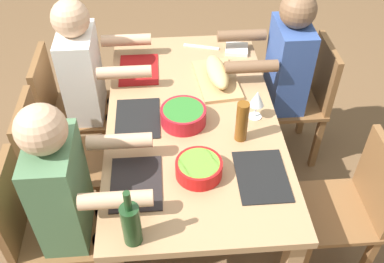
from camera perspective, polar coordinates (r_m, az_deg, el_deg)
The scene contains 23 objects.
ground_plane at distance 2.84m, azimuth 0.00°, elevation -9.36°, with size 8.00×8.00×0.00m, color brown.
dining_table at distance 2.36m, azimuth 0.00°, elevation 0.35°, with size 1.62×0.89×0.74m.
chair_far_center at distance 2.55m, azimuth -17.46°, elevation -3.30°, with size 0.40×0.40×0.85m.
chair_near_right at distance 2.94m, azimuth 14.42°, elevation 4.55°, with size 0.40×0.40×0.85m.
diner_near_right at distance 2.77m, azimuth 11.52°, elevation 7.93°, with size 0.41×0.53×1.20m.
chair_near_left at distance 2.36m, azimuth 20.02°, elevation -9.00°, with size 0.40×0.40×0.85m.
chair_far_right at distance 2.87m, azimuth -16.15°, elevation 3.08°, with size 0.40×0.40×0.85m.
diner_far_right at distance 2.71m, azimuth -13.21°, elevation 6.81°, with size 0.41×0.53×1.20m.
chair_far_left at distance 2.27m, azimuth -19.14°, elevation -11.38°, with size 0.40×0.40×0.85m.
diner_far_left at distance 2.06m, azimuth -15.53°, elevation -7.83°, with size 0.41×0.53×1.20m.
serving_bowl_salad at distance 1.98m, azimuth 0.80°, elevation -4.75°, with size 0.21×0.21×0.08m.
serving_bowl_greens at distance 2.23m, azimuth -1.14°, elevation 2.18°, with size 0.23×0.23×0.09m.
cutting_board at distance 2.54m, azimuth 3.25°, elevation 6.77°, with size 0.40×0.22×0.02m, color tan.
bread_loaf at distance 2.51m, azimuth 3.29°, elevation 7.79°, with size 0.32×0.11×0.09m, color tan.
wine_bottle at distance 1.72m, azimuth -7.96°, elevation -11.79°, with size 0.08×0.08×0.29m.
beer_bottle at distance 2.11m, azimuth 6.53°, elevation 1.27°, with size 0.06×0.06×0.22m, color brown.
wine_glass at distance 2.24m, azimuth 8.49°, elevation 4.15°, with size 0.08×0.08×0.17m.
placemat_far_center at distance 2.30m, azimuth -7.09°, elevation 1.72°, with size 0.32×0.23×0.01m, color black.
placemat_near_left at distance 2.02m, azimuth 9.08°, elevation -5.76°, with size 0.32×0.23×0.01m, color black.
placemat_far_right at distance 2.65m, azimuth -6.95°, elevation 8.03°, with size 0.32×0.23×0.01m, color maroon.
placemat_far_left at distance 1.98m, azimuth -7.29°, elevation -6.72°, with size 0.32×0.23×0.01m, color black.
carving_knife at distance 2.84m, azimuth 1.22°, elevation 10.99°, with size 0.23×0.02×0.01m, color silver.
napkin_stack at distance 2.82m, azimuth 5.85°, elevation 10.66°, with size 0.14×0.14×0.02m, color white.
Camera 1 is at (-1.74, 0.13, 2.24)m, focal length 40.84 mm.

